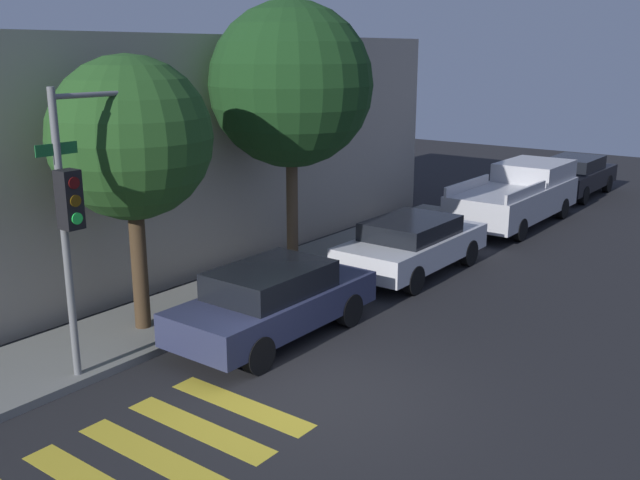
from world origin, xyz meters
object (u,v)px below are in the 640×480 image
object	(u,v)px
sedan_middle	(412,244)
tree_midblock	(291,85)
sedan_near_corner	(274,300)
traffic_light_pole	(91,181)
sedan_far_end	(575,175)
tree_near_corner	(131,139)
pickup_truck	(518,194)

from	to	relation	value
sedan_middle	tree_midblock	size ratio (longest dim) A/B	0.70
sedan_near_corner	tree_midblock	size ratio (longest dim) A/B	0.68
traffic_light_pole	sedan_near_corner	xyz separation A→B (m)	(2.81, -1.27, -2.50)
traffic_light_pole	tree_midblock	bearing A→B (deg)	8.31
sedan_far_end	tree_midblock	bearing A→B (deg)	171.17
traffic_light_pole	sedan_near_corner	world-z (taller)	traffic_light_pole
traffic_light_pole	sedan_middle	size ratio (longest dim) A/B	1.07
sedan_far_end	tree_midblock	xyz separation A→B (m)	(-13.77, 2.14, 3.69)
tree_near_corner	pickup_truck	bearing A→B (deg)	-9.44
traffic_light_pole	tree_midblock	world-z (taller)	tree_midblock
traffic_light_pole	tree_midblock	distance (m)	6.16
sedan_far_end	tree_near_corner	xyz separation A→B (m)	(-18.26, 2.14, 2.93)
sedan_far_end	tree_midblock	distance (m)	14.42
traffic_light_pole	pickup_truck	bearing A→B (deg)	-5.04
sedan_near_corner	traffic_light_pole	bearing A→B (deg)	155.72
pickup_truck	tree_near_corner	xyz separation A→B (m)	(-12.88, 2.14, 2.79)
sedan_near_corner	pickup_truck	bearing A→B (deg)	0.00
sedan_middle	sedan_far_end	xyz separation A→B (m)	(11.86, 0.00, 0.04)
traffic_light_pole	pickup_truck	size ratio (longest dim) A/B	0.83
sedan_middle	tree_near_corner	world-z (taller)	tree_near_corner
sedan_far_end	tree_near_corner	distance (m)	18.62
pickup_truck	tree_midblock	size ratio (longest dim) A/B	0.89
sedan_near_corner	sedan_middle	bearing A→B (deg)	-0.00
pickup_truck	sedan_far_end	xyz separation A→B (m)	(5.39, -0.00, -0.14)
tree_near_corner	sedan_far_end	bearing A→B (deg)	-6.68
pickup_truck	tree_near_corner	size ratio (longest dim) A/B	1.09
sedan_near_corner	tree_midblock	world-z (taller)	tree_midblock
traffic_light_pole	tree_near_corner	xyz separation A→B (m)	(1.49, 0.87, 0.45)
traffic_light_pole	pickup_truck	xyz separation A→B (m)	(14.36, -1.27, -2.34)
pickup_truck	sedan_far_end	distance (m)	5.39
traffic_light_pole	tree_near_corner	world-z (taller)	tree_near_corner
pickup_truck	tree_midblock	distance (m)	9.35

